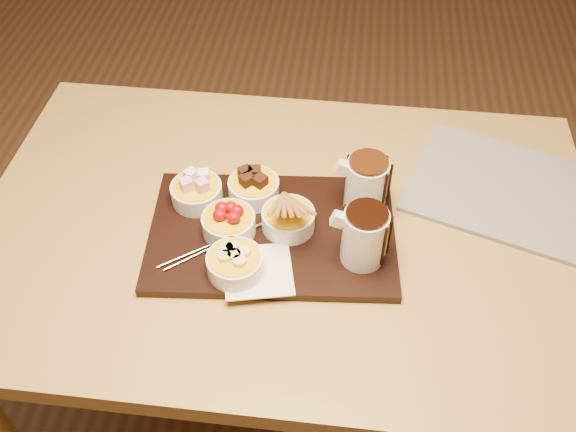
# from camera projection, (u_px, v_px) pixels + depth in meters

# --- Properties ---
(ground) EXTENTS (5.00, 5.00, 0.00)m
(ground) POSITION_uv_depth(u_px,v_px,m) (286.00, 406.00, 1.78)
(ground) COLOR #56361D
(ground) RESTS_ON ground
(dining_table) EXTENTS (1.20, 0.80, 0.75)m
(dining_table) POSITION_uv_depth(u_px,v_px,m) (285.00, 256.00, 1.31)
(dining_table) COLOR #A8843E
(dining_table) RESTS_ON ground
(serving_board) EXTENTS (0.48, 0.34, 0.02)m
(serving_board) POSITION_uv_depth(u_px,v_px,m) (272.00, 233.00, 1.21)
(serving_board) COLOR black
(serving_board) RESTS_ON dining_table
(napkin) EXTENTS (0.14, 0.14, 0.00)m
(napkin) POSITION_uv_depth(u_px,v_px,m) (258.00, 271.00, 1.13)
(napkin) COLOR white
(napkin) RESTS_ON serving_board
(bowl_marshmallows) EXTENTS (0.10, 0.10, 0.04)m
(bowl_marshmallows) POSITION_uv_depth(u_px,v_px,m) (197.00, 193.00, 1.24)
(bowl_marshmallows) COLOR silver
(bowl_marshmallows) RESTS_ON serving_board
(bowl_cake) EXTENTS (0.10, 0.10, 0.04)m
(bowl_cake) POSITION_uv_depth(u_px,v_px,m) (254.00, 189.00, 1.25)
(bowl_cake) COLOR silver
(bowl_cake) RESTS_ON serving_board
(bowl_strawberries) EXTENTS (0.10, 0.10, 0.04)m
(bowl_strawberries) POSITION_uv_depth(u_px,v_px,m) (229.00, 224.00, 1.19)
(bowl_strawberries) COLOR silver
(bowl_strawberries) RESTS_ON serving_board
(bowl_biscotti) EXTENTS (0.10, 0.10, 0.04)m
(bowl_biscotti) POSITION_uv_depth(u_px,v_px,m) (288.00, 220.00, 1.20)
(bowl_biscotti) COLOR silver
(bowl_biscotti) RESTS_ON serving_board
(bowl_bananas) EXTENTS (0.10, 0.10, 0.04)m
(bowl_bananas) POSITION_uv_depth(u_px,v_px,m) (235.00, 264.00, 1.12)
(bowl_bananas) COLOR silver
(bowl_bananas) RESTS_ON serving_board
(pitcher_dark_chocolate) EXTENTS (0.09, 0.09, 0.11)m
(pitcher_dark_chocolate) POSITION_uv_depth(u_px,v_px,m) (364.00, 237.00, 1.12)
(pitcher_dark_chocolate) COLOR silver
(pitcher_dark_chocolate) RESTS_ON serving_board
(pitcher_milk_chocolate) EXTENTS (0.09, 0.09, 0.11)m
(pitcher_milk_chocolate) POSITION_uv_depth(u_px,v_px,m) (366.00, 185.00, 1.21)
(pitcher_milk_chocolate) COLOR silver
(pitcher_milk_chocolate) RESTS_ON serving_board
(fondue_skewers) EXTENTS (0.18, 0.23, 0.01)m
(fondue_skewers) POSITION_uv_depth(u_px,v_px,m) (223.00, 240.00, 1.18)
(fondue_skewers) COLOR silver
(fondue_skewers) RESTS_ON serving_board
(newspaper) EXTENTS (0.43, 0.39, 0.01)m
(newspaper) POSITION_uv_depth(u_px,v_px,m) (504.00, 190.00, 1.30)
(newspaper) COLOR beige
(newspaper) RESTS_ON dining_table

